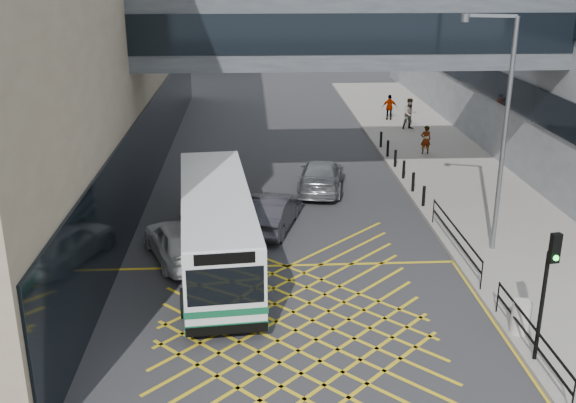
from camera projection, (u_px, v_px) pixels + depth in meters
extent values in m
plane|color=#333335|center=(296.00, 330.00, 19.72)|extent=(120.00, 120.00, 0.00)
cube|color=black|center=(156.00, 135.00, 33.79)|extent=(0.10, 41.50, 4.00)
cube|color=black|center=(463.00, 69.00, 41.59)|extent=(0.10, 43.50, 1.60)
cube|color=black|center=(469.00, 2.00, 40.26)|extent=(0.10, 43.50, 1.60)
cube|color=#42474C|center=(348.00, 29.00, 28.66)|extent=(20.00, 4.00, 3.00)
cube|color=black|center=(355.00, 34.00, 26.76)|extent=(19.50, 0.06, 1.60)
cube|color=black|center=(342.00, 25.00, 30.56)|extent=(19.50, 0.06, 1.60)
cube|color=gray|center=(452.00, 173.00, 34.28)|extent=(6.00, 54.00, 0.16)
cube|color=gold|center=(296.00, 330.00, 19.71)|extent=(12.00, 9.00, 0.01)
cube|color=silver|center=(217.00, 226.00, 23.25)|extent=(3.26, 10.34, 2.50)
cube|color=#105234|center=(218.00, 255.00, 23.61)|extent=(3.30, 10.38, 0.31)
cube|color=#105234|center=(217.00, 243.00, 23.45)|extent=(3.31, 10.38, 0.20)
cube|color=black|center=(215.00, 212.00, 23.66)|extent=(3.19, 9.06, 0.97)
cube|color=black|center=(225.00, 286.00, 18.45)|extent=(2.12, 0.27, 1.11)
cube|color=black|center=(225.00, 259.00, 18.16)|extent=(1.66, 0.21, 0.32)
cube|color=silver|center=(215.00, 192.00, 22.83)|extent=(3.23, 10.25, 0.09)
cube|color=black|center=(227.00, 329.00, 18.88)|extent=(2.31, 0.31, 0.28)
cube|color=black|center=(211.00, 207.00, 28.36)|extent=(2.31, 0.31, 0.28)
cylinder|color=black|center=(185.00, 303.00, 20.35)|extent=(0.34, 0.94, 0.92)
cylinder|color=black|center=(261.00, 297.00, 20.68)|extent=(0.34, 0.94, 0.92)
cylinder|color=black|center=(184.00, 227.00, 26.21)|extent=(0.34, 0.94, 0.92)
cylinder|color=black|center=(243.00, 224.00, 26.54)|extent=(0.34, 0.94, 0.92)
imported|color=silver|center=(178.00, 241.00, 24.18)|extent=(3.50, 5.09, 1.50)
imported|color=#232227|center=(272.00, 212.00, 27.06)|extent=(3.00, 4.97, 1.45)
imported|color=gray|center=(321.00, 175.00, 31.69)|extent=(2.84, 5.15, 1.52)
cylinder|color=black|center=(542.00, 307.00, 17.51)|extent=(0.13, 0.13, 3.12)
cube|color=black|center=(555.00, 248.00, 16.74)|extent=(0.28, 0.21, 0.78)
sphere|color=#19E533|center=(556.00, 258.00, 16.73)|extent=(0.17, 0.17, 0.15)
cylinder|color=slate|center=(504.00, 139.00, 23.63)|extent=(0.21, 0.21, 8.35)
cube|color=slate|center=(492.00, 16.00, 22.41)|extent=(1.63, 0.56, 0.10)
cylinder|color=slate|center=(465.00, 18.00, 22.61)|extent=(0.36, 0.36, 0.26)
cylinder|color=#ADA89E|center=(521.00, 317.00, 19.17)|extent=(0.55, 0.55, 0.96)
cube|color=black|center=(533.00, 326.00, 17.78)|extent=(0.05, 5.00, 0.05)
cube|color=black|center=(531.00, 339.00, 17.92)|extent=(0.05, 5.00, 0.05)
cube|color=black|center=(456.00, 228.00, 24.37)|extent=(0.05, 6.00, 0.05)
cube|color=black|center=(455.00, 238.00, 24.51)|extent=(0.05, 6.00, 0.05)
cylinder|color=black|center=(573.00, 398.00, 15.58)|extent=(0.04, 0.04, 1.00)
cylinder|color=black|center=(498.00, 297.00, 20.29)|extent=(0.04, 0.04, 1.00)
cylinder|color=black|center=(482.00, 275.00, 21.70)|extent=(0.04, 0.04, 1.00)
cylinder|color=black|center=(433.00, 211.00, 27.35)|extent=(0.04, 0.04, 1.00)
cylinder|color=black|center=(424.00, 196.00, 29.25)|extent=(0.14, 0.14, 0.90)
cylinder|color=black|center=(413.00, 182.00, 31.13)|extent=(0.14, 0.14, 0.90)
cylinder|color=black|center=(404.00, 169.00, 33.01)|extent=(0.14, 0.14, 0.90)
cylinder|color=black|center=(395.00, 158.00, 34.90)|extent=(0.14, 0.14, 0.90)
cylinder|color=black|center=(388.00, 148.00, 36.78)|extent=(0.14, 0.14, 0.90)
cylinder|color=black|center=(381.00, 139.00, 38.66)|extent=(0.14, 0.14, 0.90)
imported|color=gray|center=(426.00, 140.00, 37.19)|extent=(0.63, 0.46, 1.58)
imported|color=gray|center=(410.00, 114.00, 42.73)|extent=(1.05, 0.74, 1.95)
imported|color=gray|center=(390.00, 107.00, 45.28)|extent=(1.05, 0.59, 1.70)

